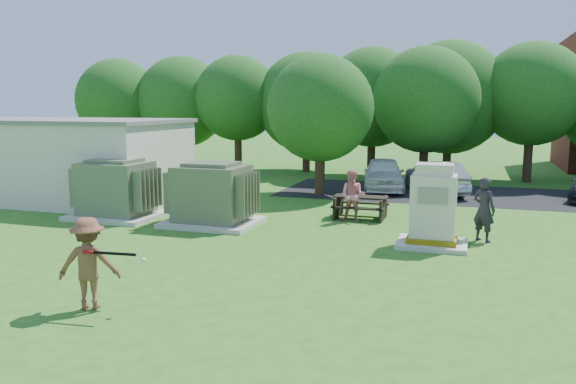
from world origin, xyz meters
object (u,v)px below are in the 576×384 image
(transformer_right, at_px, (212,196))
(batter, at_px, (89,263))
(generator_cabinet, at_px, (433,211))
(picnic_table, at_px, (361,204))
(person_by_generator, at_px, (484,210))
(person_at_picnic, at_px, (353,196))
(transformer_left, at_px, (116,190))
(car_white, at_px, (384,174))
(car_silver_a, at_px, (436,177))

(transformer_right, distance_m, batter, 7.85)
(generator_cabinet, height_order, picnic_table, generator_cabinet)
(batter, height_order, person_by_generator, person_by_generator)
(person_by_generator, bearing_deg, person_at_picnic, 13.29)
(transformer_left, bearing_deg, generator_cabinet, -3.70)
(transformer_right, relative_size, person_at_picnic, 1.69)
(picnic_table, xyz_separation_m, batter, (-3.34, -10.32, 0.42))
(picnic_table, distance_m, person_at_picnic, 0.76)
(generator_cabinet, relative_size, batter, 1.29)
(generator_cabinet, bearing_deg, picnic_table, 129.35)
(person_by_generator, bearing_deg, transformer_right, 36.33)
(transformer_right, bearing_deg, transformer_left, 180.00)
(picnic_table, xyz_separation_m, car_white, (-0.23, 6.79, 0.27))
(person_by_generator, distance_m, person_at_picnic, 4.46)
(generator_cabinet, distance_m, car_white, 10.45)
(car_white, bearing_deg, transformer_right, -124.61)
(generator_cabinet, height_order, person_by_generator, generator_cabinet)
(picnic_table, bearing_deg, transformer_right, -150.34)
(transformer_left, xyz_separation_m, person_by_generator, (12.19, 0.32, -0.03))
(car_silver_a, bearing_deg, person_by_generator, 79.10)
(car_silver_a, bearing_deg, picnic_table, 48.51)
(transformer_left, distance_m, car_white, 12.25)
(generator_cabinet, bearing_deg, transformer_right, 174.38)
(generator_cabinet, height_order, car_white, generator_cabinet)
(transformer_left, height_order, batter, transformer_left)
(transformer_right, xyz_separation_m, person_by_generator, (8.49, 0.32, -0.03))
(transformer_left, distance_m, batter, 9.15)
(transformer_right, bearing_deg, person_by_generator, 2.17)
(transformer_left, relative_size, car_white, 0.67)
(car_silver_a, bearing_deg, transformer_right, 30.55)
(car_white, bearing_deg, picnic_table, -98.26)
(generator_cabinet, bearing_deg, transformer_left, 176.30)
(transformer_right, height_order, generator_cabinet, generator_cabinet)
(car_white, bearing_deg, batter, -110.50)
(transformer_left, bearing_deg, picnic_table, 17.30)
(transformer_left, xyz_separation_m, car_white, (7.94, 9.33, -0.21))
(transformer_right, bearing_deg, batter, -81.76)
(generator_cabinet, xyz_separation_m, car_white, (-2.89, 10.03, -0.26))
(transformer_left, xyz_separation_m, car_silver_a, (10.30, 8.99, -0.25))
(person_by_generator, bearing_deg, batter, 81.88)
(transformer_right, distance_m, person_at_picnic, 4.73)
(generator_cabinet, xyz_separation_m, person_at_picnic, (-2.80, 2.61, -0.13))
(picnic_table, distance_m, car_white, 6.80)
(transformer_left, distance_m, person_by_generator, 12.19)
(transformer_right, relative_size, generator_cabinet, 1.29)
(batter, xyz_separation_m, person_at_picnic, (3.20, 9.68, -0.02))
(transformer_left, bearing_deg, car_white, 49.62)
(generator_cabinet, relative_size, car_white, 0.52)
(person_by_generator, distance_m, car_white, 9.96)
(transformer_right, xyz_separation_m, batter, (1.13, -7.77, -0.06))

